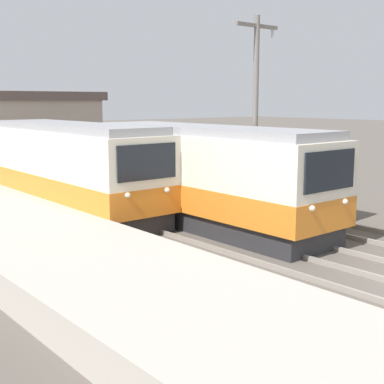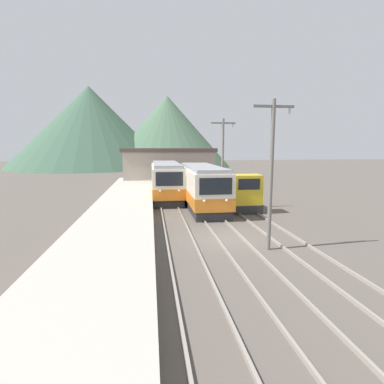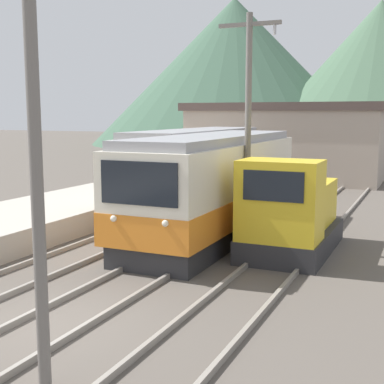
# 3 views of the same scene
# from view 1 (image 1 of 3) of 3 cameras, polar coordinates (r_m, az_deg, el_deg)

# --- Properties ---
(platform_left) EXTENTS (4.50, 54.00, 0.83)m
(platform_left) POSITION_cam_1_polar(r_m,az_deg,el_deg) (9.10, 7.81, -16.73)
(platform_left) COLOR #ADA599
(platform_left) RESTS_ON ground
(commuter_train_left) EXTENTS (2.84, 10.48, 3.59)m
(commuter_train_left) POSITION_cam_1_polar(r_m,az_deg,el_deg) (21.60, -12.70, 2.09)
(commuter_train_left) COLOR #28282B
(commuter_train_left) RESTS_ON ground
(commuter_train_center) EXTENTS (2.84, 10.74, 3.57)m
(commuter_train_center) POSITION_cam_1_polar(r_m,az_deg,el_deg) (19.19, 1.45, 1.36)
(commuter_train_center) COLOR #28282B
(commuter_train_center) RESTS_ON ground
(shunting_locomotive) EXTENTS (2.40, 4.81, 3.00)m
(shunting_locomotive) POSITION_cam_1_polar(r_m,az_deg,el_deg) (20.57, 9.90, 0.50)
(shunting_locomotive) COLOR #28282B
(shunting_locomotive) RESTS_ON ground
(catenary_mast_mid) EXTENTS (2.00, 0.20, 7.36)m
(catenary_mast_mid) POSITION_cam_1_polar(r_m,az_deg,el_deg) (19.34, 6.78, 8.33)
(catenary_mast_mid) COLOR slate
(catenary_mast_mid) RESTS_ON ground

